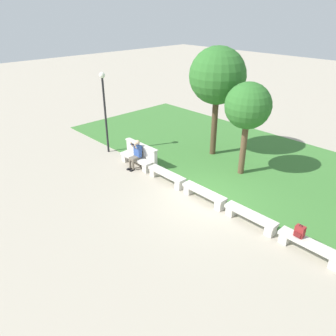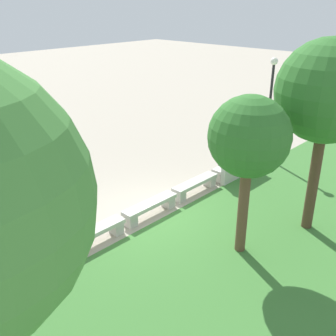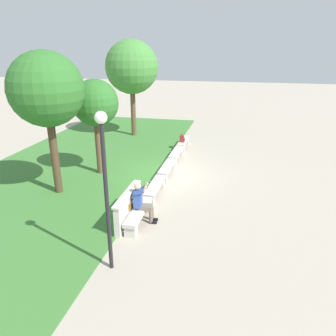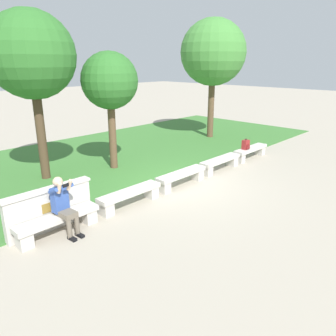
% 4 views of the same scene
% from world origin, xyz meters
% --- Properties ---
extents(ground_plane, '(80.00, 80.00, 0.00)m').
position_xyz_m(ground_plane, '(0.00, 0.00, 0.00)').
color(ground_plane, '#A89E8C').
extents(grass_strip, '(22.26, 8.00, 0.03)m').
position_xyz_m(grass_strip, '(0.00, 4.38, 0.01)').
color(grass_strip, '#3D7533').
rests_on(grass_strip, ground).
extents(bench_main, '(1.92, 0.40, 0.45)m').
position_xyz_m(bench_main, '(-4.17, 0.00, 0.30)').
color(bench_main, beige).
rests_on(bench_main, ground).
extents(bench_near, '(1.92, 0.40, 0.45)m').
position_xyz_m(bench_near, '(-2.08, 0.00, 0.30)').
color(bench_near, beige).
rests_on(bench_near, ground).
extents(bench_mid, '(1.92, 0.40, 0.45)m').
position_xyz_m(bench_mid, '(0.00, 0.00, 0.30)').
color(bench_mid, beige).
rests_on(bench_mid, ground).
extents(bench_far, '(1.92, 0.40, 0.45)m').
position_xyz_m(bench_far, '(2.08, 0.00, 0.30)').
color(bench_far, beige).
rests_on(bench_far, ground).
extents(bench_end, '(1.92, 0.40, 0.45)m').
position_xyz_m(bench_end, '(4.17, 0.00, 0.30)').
color(bench_end, beige).
rests_on(bench_end, ground).
extents(backrest_wall_with_plaque, '(2.10, 0.24, 1.01)m').
position_xyz_m(backrest_wall_with_plaque, '(-4.17, 0.34, 0.52)').
color(backrest_wall_with_plaque, beige).
rests_on(backrest_wall_with_plaque, ground).
extents(person_photographer, '(0.49, 0.74, 1.32)m').
position_xyz_m(person_photographer, '(-4.04, -0.08, 0.74)').
color(person_photographer, black).
rests_on(person_photographer, ground).
extents(backpack, '(0.28, 0.24, 0.43)m').
position_xyz_m(backpack, '(3.78, 0.01, 0.63)').
color(backpack, maroon).
rests_on(backpack, bench_end).
extents(tree_behind_wall, '(1.92, 1.92, 4.05)m').
position_xyz_m(tree_behind_wall, '(-0.37, 2.93, 3.05)').
color(tree_behind_wall, brown).
rests_on(tree_behind_wall, ground).
extents(tree_left_background, '(2.60, 2.60, 5.19)m').
position_xyz_m(tree_left_background, '(-2.61, 3.67, 3.85)').
color(tree_left_background, '#4C3826').
rests_on(tree_left_background, ground).
extents(lamp_post, '(0.28, 0.28, 3.99)m').
position_xyz_m(lamp_post, '(-6.46, 0.01, 2.60)').
color(lamp_post, black).
rests_on(lamp_post, ground).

